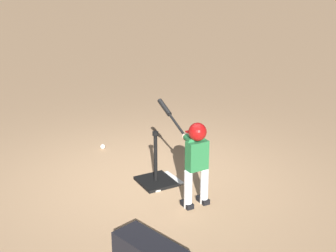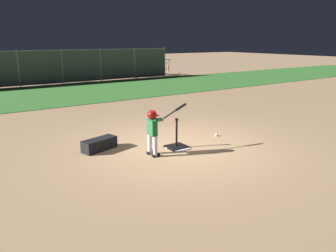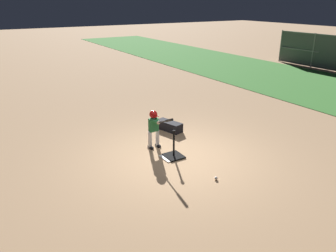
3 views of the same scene
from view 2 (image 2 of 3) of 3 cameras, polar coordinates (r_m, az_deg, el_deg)
The scene contains 10 objects.
ground_plane at distance 8.02m, azimuth 1.88°, elevation -3.56°, with size 90.00×90.00×0.00m, color tan.
grass_outfield_strip at distance 16.52m, azimuth -17.88°, elevation 5.35°, with size 56.00×6.41×0.02m, color #3D7F33.
backstop_fence at distance 20.09m, azimuth -21.24°, elevation 9.58°, with size 16.79×0.08×1.96m.
home_plate at distance 7.85m, azimuth 1.76°, elevation -3.88°, with size 0.44×0.44×0.02m, color white.
batting_tee at distance 7.90m, azimuth 1.48°, elevation -3.16°, with size 0.48×0.43×0.72m.
batter_child at distance 7.24m, azimuth -2.48°, elevation -0.10°, with size 1.03×0.33×1.11m.
baseball at distance 8.94m, azimuth 8.43°, elevation -1.52°, with size 0.07×0.07×0.07m, color white.
bleachers_right_center at distance 21.56m, azimuth -21.60°, elevation 8.38°, with size 2.76×2.00×1.00m.
bleachers_center at distance 23.95m, azimuth -4.62°, elevation 10.13°, with size 3.61×2.50×1.18m.
equipment_bag at distance 7.88m, azimuth -11.86°, elevation -3.14°, with size 0.84×0.32×0.28m, color black.
Camera 2 is at (-4.45, -6.17, 2.53)m, focal length 35.00 mm.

